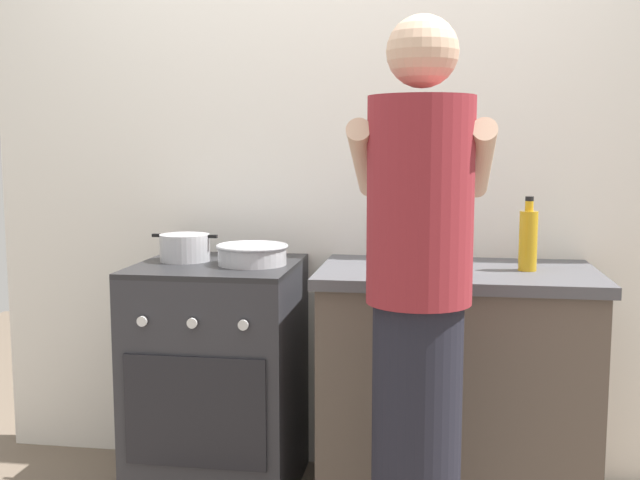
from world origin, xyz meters
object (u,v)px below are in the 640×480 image
object	(u,v)px
pot	(185,248)
person	(418,316)
stove_range	(219,378)
utensil_crock	(396,235)
oil_bottle	(528,239)
spice_bottle	(464,257)
mixing_bowl	(252,253)

from	to	relation	value
pot	person	distance (m)	1.12
stove_range	person	bearing A→B (deg)	-38.17
utensil_crock	person	distance (m)	0.84
pot	oil_bottle	xyz separation A→B (m)	(1.28, -0.04, 0.06)
spice_bottle	person	distance (m)	0.67
oil_bottle	stove_range	bearing A→B (deg)	-179.79
spice_bottle	oil_bottle	world-z (taller)	oil_bottle
mixing_bowl	utensil_crock	bearing A→B (deg)	22.88
pot	spice_bottle	world-z (taller)	pot
stove_range	utensil_crock	distance (m)	0.89
spice_bottle	stove_range	bearing A→B (deg)	-177.36
mixing_bowl	person	world-z (taller)	person
spice_bottle	oil_bottle	size ratio (longest dim) A/B	0.31
utensil_crock	spice_bottle	size ratio (longest dim) A/B	4.08
pot	mixing_bowl	bearing A→B (deg)	-10.48
pot	mixing_bowl	world-z (taller)	pot
oil_bottle	person	distance (m)	0.73
mixing_bowl	oil_bottle	xyz separation A→B (m)	(1.00, 0.02, 0.07)
mixing_bowl	pot	bearing A→B (deg)	169.52
stove_range	mixing_bowl	xyz separation A→B (m)	(0.14, -0.01, 0.49)
pot	oil_bottle	size ratio (longest dim) A/B	0.98
utensil_crock	spice_bottle	world-z (taller)	utensil_crock
person	oil_bottle	bearing A→B (deg)	58.81
stove_range	pot	distance (m)	0.52
stove_range	utensil_crock	xyz separation A→B (m)	(0.67, 0.21, 0.55)
mixing_bowl	spice_bottle	size ratio (longest dim) A/B	3.32
stove_range	mixing_bowl	world-z (taller)	mixing_bowl
utensil_crock	oil_bottle	xyz separation A→B (m)	(0.48, -0.21, 0.02)
utensil_crock	spice_bottle	bearing A→B (deg)	-33.16
oil_bottle	mixing_bowl	bearing A→B (deg)	-179.10
utensil_crock	mixing_bowl	bearing A→B (deg)	-157.12
mixing_bowl	oil_bottle	size ratio (longest dim) A/B	1.02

